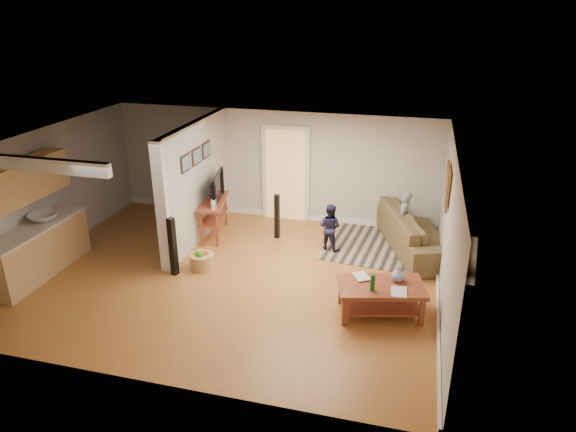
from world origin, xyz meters
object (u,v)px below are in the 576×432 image
object	(u,v)px
toy_basket	(202,261)
child	(401,245)
toddler	(329,249)
coffee_table	(382,291)
speaker_left	(173,247)
speaker_right	(277,216)
sofa	(415,248)
tv_console	(214,204)

from	to	relation	value
toy_basket	child	world-z (taller)	child
toy_basket	toddler	distance (m)	2.62
coffee_table	speaker_left	bearing A→B (deg)	174.70
child	speaker_left	bearing A→B (deg)	-52.33
speaker_left	toddler	distance (m)	3.18
toddler	speaker_left	bearing A→B (deg)	49.87
toddler	speaker_right	bearing A→B (deg)	2.47
child	speaker_right	bearing A→B (deg)	-76.38
coffee_table	speaker_right	distance (m)	3.40
sofa	child	xyz separation A→B (m)	(-0.30, 0.04, 0.00)
coffee_table	speaker_left	world-z (taller)	speaker_left
speaker_left	child	world-z (taller)	speaker_left
speaker_right	toddler	world-z (taller)	speaker_right
toy_basket	child	distance (m)	4.11
tv_console	toy_basket	world-z (taller)	tv_console
coffee_table	tv_console	distance (m)	4.35
coffee_table	speaker_left	distance (m)	3.84
speaker_right	toddler	size ratio (longest dim) A/B	1.00
tv_console	toy_basket	size ratio (longest dim) A/B	2.95
child	toddler	world-z (taller)	child
child	toy_basket	bearing A→B (deg)	-53.45
speaker_right	coffee_table	bearing A→B (deg)	-40.03
sofa	child	world-z (taller)	child
sofa	tv_console	distance (m)	4.32
coffee_table	tv_console	size ratio (longest dim) A/B	1.12
tv_console	toddler	world-z (taller)	tv_console
toy_basket	child	xyz separation A→B (m)	(3.60, 1.98, -0.17)
sofa	speaker_right	bearing A→B (deg)	74.29
speaker_right	toy_basket	bearing A→B (deg)	-115.60
child	tv_console	bearing A→B (deg)	-75.32
child	toddler	size ratio (longest dim) A/B	1.20
sofa	tv_console	xyz separation A→B (m)	(-4.23, -0.45, 0.73)
coffee_table	tv_console	bearing A→B (deg)	149.85
toy_basket	child	size ratio (longest dim) A/B	0.39
tv_console	child	bearing A→B (deg)	-4.53
speaker_right	child	xyz separation A→B (m)	(2.60, 0.27, -0.49)
sofa	child	distance (m)	0.30
tv_console	toy_basket	bearing A→B (deg)	-88.95
coffee_table	toddler	size ratio (longest dim) A/B	1.54
tv_console	coffee_table	bearing A→B (deg)	-41.66
sofa	tv_console	bearing A→B (deg)	75.69
sofa	speaker_left	world-z (taller)	speaker_left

